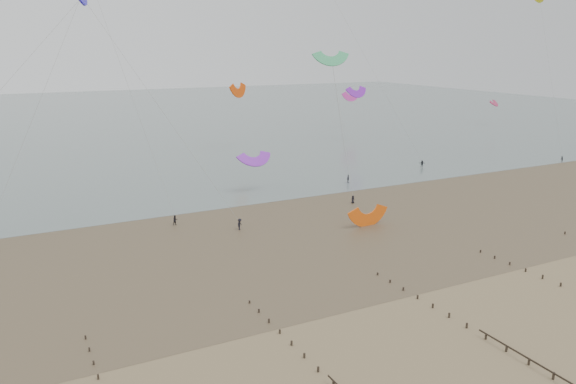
% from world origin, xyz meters
% --- Properties ---
extents(ground, '(500.00, 500.00, 0.00)m').
position_xyz_m(ground, '(0.00, 0.00, 0.00)').
color(ground, brown).
rests_on(ground, ground).
extents(sea_and_shore, '(500.00, 665.00, 0.03)m').
position_xyz_m(sea_and_shore, '(-4.08, 34.40, 0.01)').
color(sea_and_shore, '#475654').
rests_on(sea_and_shore, ground).
extents(kitesurfers, '(130.53, 26.29, 1.88)m').
position_xyz_m(kitesurfers, '(17.98, 48.91, 0.86)').
color(kitesurfers, black).
rests_on(kitesurfers, ground).
extents(grounded_kite, '(6.84, 5.46, 3.63)m').
position_xyz_m(grounded_kite, '(14.84, 29.72, 0.00)').
color(grounded_kite, '#EF580F').
rests_on(grounded_kite, ground).
extents(kites_airborne, '(244.74, 118.77, 42.54)m').
position_xyz_m(kites_airborne, '(-22.03, 89.81, 22.79)').
color(kites_airborne, '#368BE1').
rests_on(kites_airborne, ground).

